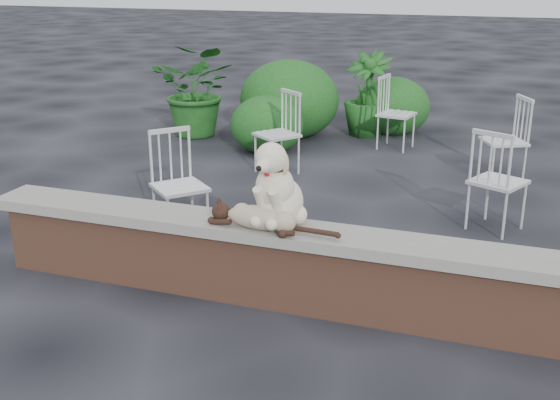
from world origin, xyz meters
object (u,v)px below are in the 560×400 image
(chair_b, at_px, (277,133))
(potted_plant_a, at_px, (198,90))
(dog, at_px, (280,181))
(potted_plant_b, at_px, (367,94))
(chair_a, at_px, (180,185))
(chair_c, at_px, (498,180))
(chair_e, at_px, (397,113))
(chair_d, at_px, (504,140))
(cat, at_px, (262,216))

(chair_b, height_order, potted_plant_a, potted_plant_a)
(dog, xyz_separation_m, potted_plant_b, (-0.53, 5.14, -0.31))
(dog, distance_m, chair_a, 1.55)
(dog, height_order, chair_c, dog)
(dog, distance_m, chair_e, 4.56)
(potted_plant_a, bearing_deg, chair_a, -66.56)
(chair_b, bearing_deg, dog, -32.22)
(chair_d, bearing_deg, chair_c, -25.51)
(chair_a, xyz_separation_m, chair_c, (2.61, 1.09, 0.00))
(chair_c, distance_m, potted_plant_b, 3.73)
(chair_d, bearing_deg, potted_plant_b, -156.75)
(cat, relative_size, chair_b, 1.18)
(chair_c, height_order, potted_plant_a, potted_plant_a)
(dog, height_order, chair_e, dog)
(chair_e, bearing_deg, dog, -169.75)
(chair_a, relative_size, chair_c, 1.00)
(cat, relative_size, potted_plant_a, 0.87)
(chair_c, height_order, potted_plant_b, potted_plant_b)
(chair_b, bearing_deg, cat, -34.44)
(dog, bearing_deg, chair_b, 118.30)
(chair_d, distance_m, chair_b, 2.51)
(dog, relative_size, potted_plant_a, 0.48)
(cat, height_order, chair_d, chair_d)
(dog, xyz_separation_m, potted_plant_a, (-2.74, 4.34, -0.25))
(chair_d, xyz_separation_m, chair_c, (0.02, -1.56, 0.00))
(chair_a, relative_size, chair_e, 1.00)
(dog, height_order, potted_plant_a, potted_plant_a)
(potted_plant_a, bearing_deg, chair_b, -39.74)
(dog, distance_m, potted_plant_a, 5.14)
(chair_d, bearing_deg, cat, -47.70)
(dog, distance_m, potted_plant_b, 5.17)
(cat, height_order, chair_a, chair_a)
(dog, bearing_deg, chair_d, 76.84)
(chair_d, bearing_deg, dog, -47.41)
(chair_a, relative_size, potted_plant_b, 0.81)
(chair_c, relative_size, potted_plant_a, 0.73)
(potted_plant_a, distance_m, potted_plant_b, 2.35)
(cat, relative_size, chair_a, 1.18)
(dog, bearing_deg, chair_a, 153.53)
(chair_b, distance_m, potted_plant_b, 2.24)
(cat, xyz_separation_m, chair_a, (-1.15, 1.00, -0.20))
(chair_a, relative_size, chair_b, 1.00)
(potted_plant_a, bearing_deg, cat, -59.32)
(chair_d, height_order, chair_c, same)
(dog, bearing_deg, potted_plant_b, 104.07)
(chair_c, distance_m, chair_e, 2.95)
(chair_a, distance_m, chair_b, 2.12)
(chair_d, height_order, chair_e, same)
(dog, relative_size, chair_d, 0.66)
(chair_b, distance_m, potted_plant_a, 2.16)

